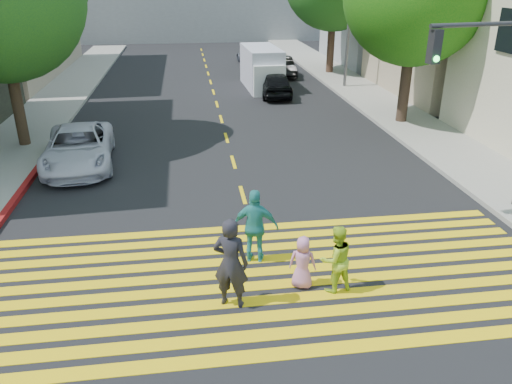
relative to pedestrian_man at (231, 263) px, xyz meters
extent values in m
plane|color=black|center=(0.88, -0.43, -1.00)|extent=(120.00, 120.00, 0.00)
cube|color=gray|center=(-7.62, 21.57, -0.92)|extent=(3.00, 40.00, 0.15)
cube|color=gray|center=(9.38, 14.57, -0.92)|extent=(3.00, 60.00, 0.15)
cube|color=maroon|center=(-6.02, 5.57, -0.92)|extent=(0.20, 8.00, 0.16)
cube|color=yellow|center=(0.88, -1.63, -0.99)|extent=(13.40, 0.35, 0.01)
cube|color=yellow|center=(0.88, -1.08, -0.99)|extent=(13.40, 0.35, 0.01)
cube|color=yellow|center=(0.88, -0.53, -0.99)|extent=(13.40, 0.35, 0.01)
cube|color=yellow|center=(0.88, 0.02, -0.99)|extent=(13.40, 0.35, 0.01)
cube|color=yellow|center=(0.88, 0.57, -0.99)|extent=(13.40, 0.35, 0.01)
cube|color=yellow|center=(0.88, 1.12, -0.99)|extent=(13.40, 0.35, 0.01)
cube|color=yellow|center=(0.88, 1.67, -0.99)|extent=(13.40, 0.35, 0.01)
cube|color=yellow|center=(0.88, 2.22, -0.99)|extent=(13.40, 0.35, 0.01)
cube|color=yellow|center=(0.88, 2.77, -0.99)|extent=(13.40, 0.35, 0.01)
cube|color=yellow|center=(0.88, 3.32, -0.99)|extent=(13.40, 0.35, 0.01)
cube|color=yellow|center=(0.88, 5.57, -0.99)|extent=(0.12, 1.40, 0.01)
cube|color=yellow|center=(0.88, 8.57, -0.99)|extent=(0.12, 1.40, 0.01)
cube|color=yellow|center=(0.88, 11.57, -0.99)|extent=(0.12, 1.40, 0.01)
cube|color=yellow|center=(0.88, 14.57, -0.99)|extent=(0.12, 1.40, 0.01)
cube|color=yellow|center=(0.88, 17.57, -0.99)|extent=(0.12, 1.40, 0.01)
cube|color=yellow|center=(0.88, 20.57, -0.99)|extent=(0.12, 1.40, 0.01)
cube|color=yellow|center=(0.88, 23.57, -0.99)|extent=(0.12, 1.40, 0.01)
cube|color=yellow|center=(0.88, 26.57, -0.99)|extent=(0.12, 1.40, 0.01)
cube|color=yellow|center=(0.88, 29.57, -0.99)|extent=(0.12, 1.40, 0.01)
cube|color=yellow|center=(0.88, 32.57, -0.99)|extent=(0.12, 1.40, 0.01)
cube|color=yellow|center=(0.88, 35.57, -0.99)|extent=(0.12, 1.40, 0.01)
cube|color=yellow|center=(0.88, 38.57, -0.99)|extent=(0.12, 1.40, 0.01)
cube|color=tan|center=(15.88, 18.57, 4.00)|extent=(10.00, 10.00, 10.00)
cylinder|color=#49371F|center=(-7.18, 11.44, 0.61)|extent=(0.56, 0.56, 3.22)
cylinder|color=black|center=(9.04, 12.61, 0.62)|extent=(0.63, 0.63, 3.23)
cylinder|color=#3D2920|center=(9.17, 25.21, 0.74)|extent=(0.54, 0.54, 3.48)
imported|color=#222028|center=(0.00, 0.00, 0.00)|extent=(0.85, 0.71, 2.00)
imported|color=#ABD229|center=(2.27, 0.21, -0.23)|extent=(0.86, 0.74, 1.54)
imported|color=#C678A6|center=(1.60, 0.44, -0.39)|extent=(0.69, 0.56, 1.22)
imported|color=teal|center=(0.74, 1.66, -0.08)|extent=(1.15, 0.68, 1.84)
imported|color=silver|center=(-4.61, 8.99, -0.31)|extent=(2.76, 5.18, 1.38)
imported|color=black|center=(4.29, 19.00, -0.30)|extent=(1.90, 4.18, 1.39)
imported|color=slate|center=(4.40, 30.07, -0.40)|extent=(2.15, 4.29, 1.20)
imported|color=black|center=(5.78, 24.84, -0.37)|extent=(1.37, 3.85, 1.26)
cube|color=silver|center=(3.86, 21.53, 0.19)|extent=(2.06, 4.81, 2.38)
cube|color=white|center=(3.93, 19.44, -0.14)|extent=(1.84, 1.20, 1.71)
cylinder|color=black|center=(3.16, 19.79, -0.67)|extent=(0.26, 0.67, 0.67)
cylinder|color=black|center=(4.68, 19.84, -0.67)|extent=(0.26, 0.67, 0.67)
cylinder|color=black|center=(3.05, 23.21, -0.67)|extent=(0.26, 0.67, 0.67)
cylinder|color=black|center=(4.57, 23.26, -0.67)|extent=(0.26, 0.67, 0.67)
cylinder|color=#353639|center=(6.84, 3.14, 4.25)|extent=(3.71, 0.77, 0.11)
cube|color=#242327|center=(5.18, 2.84, 3.78)|extent=(0.28, 0.28, 0.79)
sphere|color=#30E34E|center=(5.21, 2.71, 3.52)|extent=(0.17, 0.17, 0.15)
cylinder|color=#58585A|center=(8.79, 20.50, 3.82)|extent=(0.20, 0.20, 9.65)
camera|label=1|loc=(-0.70, -8.64, 5.36)|focal=35.00mm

